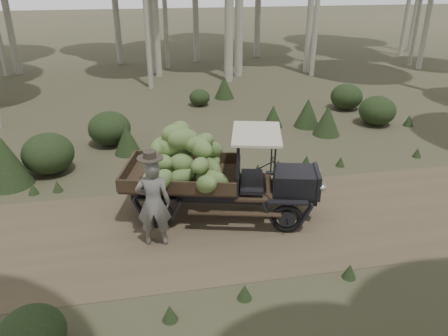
{
  "coord_description": "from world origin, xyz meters",
  "views": [
    {
      "loc": [
        -2.26,
        -8.26,
        5.32
      ],
      "look_at": [
        -0.55,
        0.58,
        1.19
      ],
      "focal_mm": 35.0,
      "sensor_mm": 36.0,
      "label": 1
    }
  ],
  "objects": [
    {
      "name": "dirt_track",
      "position": [
        0.0,
        0.0,
        0.0
      ],
      "size": [
        70.0,
        4.0,
        0.01
      ],
      "primitive_type": "cube",
      "color": "brown",
      "rests_on": "ground"
    },
    {
      "name": "farmer",
      "position": [
        -2.2,
        -0.36,
        1.0
      ],
      "size": [
        0.77,
        0.58,
        2.11
      ],
      "rotation": [
        0.0,
        0.0,
        3.0
      ],
      "color": "#615F59",
      "rests_on": "ground"
    },
    {
      "name": "undergrowth",
      "position": [
        0.8,
        3.01,
        0.53
      ],
      "size": [
        24.12,
        18.62,
        1.37
      ],
      "color": "#233319",
      "rests_on": "ground"
    },
    {
      "name": "banana_truck",
      "position": [
        -1.07,
        0.62,
        1.35
      ],
      "size": [
        4.7,
        2.59,
        2.28
      ],
      "rotation": [
        0.0,
        0.0,
        -0.25
      ],
      "color": "black",
      "rests_on": "ground"
    },
    {
      "name": "ground",
      "position": [
        0.0,
        0.0,
        0.0
      ],
      "size": [
        120.0,
        120.0,
        0.0
      ],
      "primitive_type": "plane",
      "color": "#473D2B",
      "rests_on": "ground"
    }
  ]
}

